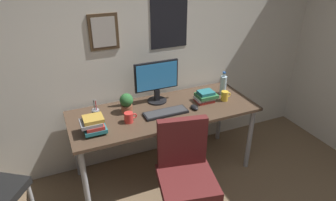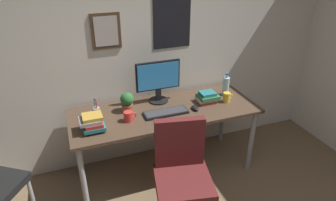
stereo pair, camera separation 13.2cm
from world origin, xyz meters
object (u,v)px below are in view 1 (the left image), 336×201
at_px(book_stack_left, 94,125).
at_px(pen_cup, 96,114).
at_px(coffee_mug_near, 225,96).
at_px(computer_mouse, 194,107).
at_px(water_bottle, 223,85).
at_px(book_stack_right, 205,96).
at_px(monitor, 157,80).
at_px(keyboard, 166,113).
at_px(office_chair, 185,170).
at_px(potted_plant, 127,102).
at_px(coffee_mug_far, 129,117).

bearing_deg(book_stack_left, pen_cup, 75.26).
bearing_deg(coffee_mug_near, computer_mouse, -173.53).
distance_m(computer_mouse, water_bottle, 0.50).
distance_m(pen_cup, book_stack_right, 1.12).
relative_size(monitor, water_bottle, 1.82).
distance_m(monitor, computer_mouse, 0.47).
relative_size(keyboard, pen_cup, 2.15).
bearing_deg(book_stack_right, keyboard, -170.00).
height_order(office_chair, coffee_mug_near, office_chair).
bearing_deg(computer_mouse, water_bottle, 23.23).
relative_size(monitor, book_stack_right, 2.14).
height_order(office_chair, pen_cup, pen_cup).
bearing_deg(potted_plant, computer_mouse, -18.04).
xyz_separation_m(office_chair, water_bottle, (0.81, 0.73, 0.34)).
bearing_deg(keyboard, potted_plant, 151.00).
height_order(computer_mouse, coffee_mug_far, coffee_mug_far).
height_order(coffee_mug_near, pen_cup, pen_cup).
bearing_deg(computer_mouse, office_chair, -123.80).
distance_m(computer_mouse, coffee_mug_near, 0.38).
height_order(computer_mouse, water_bottle, water_bottle).
xyz_separation_m(coffee_mug_near, potted_plant, (-1.01, 0.16, 0.05)).
bearing_deg(keyboard, computer_mouse, -4.18).
bearing_deg(water_bottle, computer_mouse, -156.77).
bearing_deg(book_stack_left, monitor, 25.68).
height_order(coffee_mug_near, book_stack_left, book_stack_left).
bearing_deg(monitor, book_stack_left, -154.32).
relative_size(office_chair, coffee_mug_near, 8.54).
bearing_deg(book_stack_right, coffee_mug_near, -18.26).
bearing_deg(coffee_mug_far, computer_mouse, -1.23).
bearing_deg(office_chair, coffee_mug_near, 38.23).
xyz_separation_m(monitor, potted_plant, (-0.35, -0.10, -0.14)).
height_order(computer_mouse, potted_plant, potted_plant).
distance_m(coffee_mug_far, potted_plant, 0.20).
bearing_deg(potted_plant, coffee_mug_far, -100.61).
height_order(office_chair, computer_mouse, office_chair).
bearing_deg(coffee_mug_near, potted_plant, 170.86).
distance_m(coffee_mug_near, coffee_mug_far, 1.05).
distance_m(office_chair, water_bottle, 1.14).
relative_size(computer_mouse, book_stack_left, 0.52).
bearing_deg(coffee_mug_far, coffee_mug_near, 1.57).
height_order(office_chair, book_stack_right, office_chair).
xyz_separation_m(potted_plant, book_stack_left, (-0.36, -0.25, -0.03)).
distance_m(keyboard, coffee_mug_near, 0.68).
bearing_deg(pen_cup, coffee_mug_far, -34.26).
relative_size(office_chair, monitor, 2.07).
xyz_separation_m(computer_mouse, potted_plant, (-0.63, 0.21, 0.09)).
height_order(coffee_mug_far, book_stack_right, book_stack_right).
bearing_deg(office_chair, water_bottle, 42.11).
distance_m(office_chair, potted_plant, 0.86).
height_order(coffee_mug_near, book_stack_right, book_stack_right).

